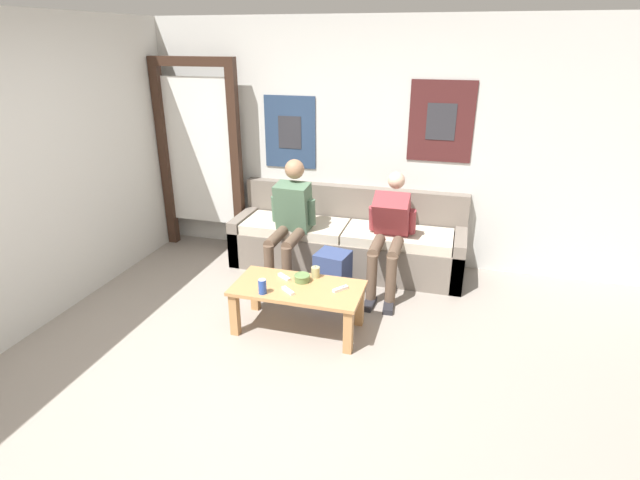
{
  "coord_description": "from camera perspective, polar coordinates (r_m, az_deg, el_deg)",
  "views": [
    {
      "loc": [
        1.29,
        -2.76,
        2.33
      ],
      "look_at": [
        0.15,
        1.23,
        0.64
      ],
      "focal_mm": 28.0,
      "sensor_mm": 36.0,
      "label": 1
    }
  ],
  "objects": [
    {
      "name": "pillar_candle",
      "position": [
        4.31,
        -0.51,
        -3.7
      ],
      "size": [
        0.07,
        0.07,
        0.11
      ],
      "color": "tan",
      "rests_on": "coffee_table"
    },
    {
      "name": "wall_back",
      "position": [
        5.47,
        2.06,
        11.0
      ],
      "size": [
        10.0,
        0.07,
        2.55
      ],
      "color": "silver",
      "rests_on": "ground_plane"
    },
    {
      "name": "game_controller_far_center",
      "position": [
        4.09,
        -3.68,
        -5.8
      ],
      "size": [
        0.13,
        0.12,
        0.03
      ],
      "color": "white",
      "rests_on": "coffee_table"
    },
    {
      "name": "ceramic_bowl",
      "position": [
        4.24,
        -2.06,
        -4.31
      ],
      "size": [
        0.14,
        0.14,
        0.06
      ],
      "color": "#607F47",
      "rests_on": "coffee_table"
    },
    {
      "name": "ground_plane",
      "position": [
        3.84,
        -7.53,
        -15.52
      ],
      "size": [
        18.0,
        18.0,
        0.0
      ],
      "primitive_type": "plane",
      "color": "gray"
    },
    {
      "name": "drink_can_blue",
      "position": [
        4.06,
        -6.6,
        -5.3
      ],
      "size": [
        0.07,
        0.07,
        0.12
      ],
      "color": "#28479E",
      "rests_on": "coffee_table"
    },
    {
      "name": "game_controller_near_left",
      "position": [
        4.11,
        2.34,
        -5.6
      ],
      "size": [
        0.12,
        0.13,
        0.03
      ],
      "color": "white",
      "rests_on": "coffee_table"
    },
    {
      "name": "person_seated_teen",
      "position": [
        4.88,
        7.96,
        1.19
      ],
      "size": [
        0.47,
        0.99,
        1.1
      ],
      "color": "brown",
      "rests_on": "ground_plane"
    },
    {
      "name": "backpack",
      "position": [
        4.74,
        1.39,
        -4.26
      ],
      "size": [
        0.33,
        0.35,
        0.47
      ],
      "color": "navy",
      "rests_on": "ground_plane"
    },
    {
      "name": "coffee_table",
      "position": [
        4.21,
        -2.54,
        -6.23
      ],
      "size": [
        1.08,
        0.55,
        0.41
      ],
      "color": "#B27F4C",
      "rests_on": "ground_plane"
    },
    {
      "name": "person_seated_adult",
      "position": [
        5.01,
        -3.46,
        2.51
      ],
      "size": [
        0.47,
        0.84,
        1.21
      ],
      "color": "brown",
      "rests_on": "ground_plane"
    },
    {
      "name": "couch",
      "position": [
        5.38,
        3.11,
        -0.23
      ],
      "size": [
        2.46,
        0.72,
        0.83
      ],
      "color": "#70665B",
      "rests_on": "ground_plane"
    },
    {
      "name": "game_controller_near_right",
      "position": [
        4.31,
        -4.12,
        -4.23
      ],
      "size": [
        0.14,
        0.11,
        0.03
      ],
      "color": "white",
      "rests_on": "coffee_table"
    },
    {
      "name": "door_frame",
      "position": [
        5.86,
        -13.66,
        10.37
      ],
      "size": [
        1.0,
        0.1,
        2.15
      ],
      "color": "#382319",
      "rests_on": "ground_plane"
    }
  ]
}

